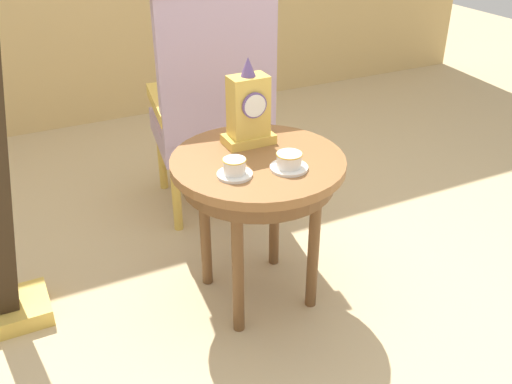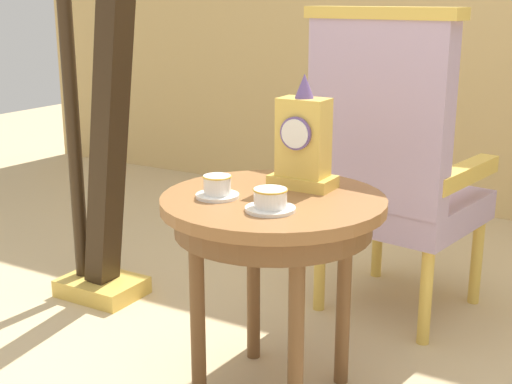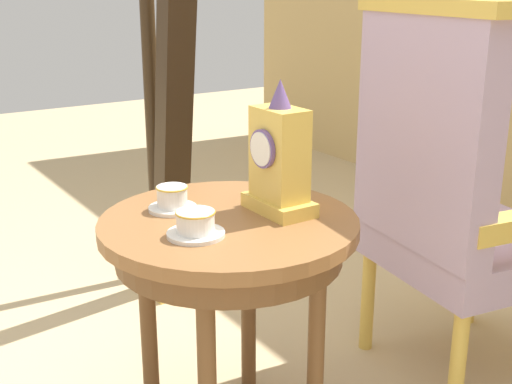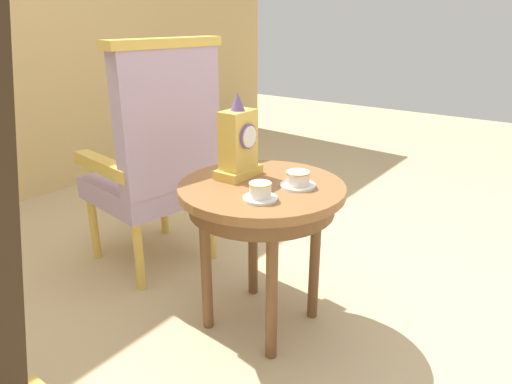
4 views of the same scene
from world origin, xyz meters
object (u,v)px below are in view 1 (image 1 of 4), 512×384
Objects in this scene: side_table at (258,178)px; teacup_right at (289,162)px; teacup_left at (235,168)px; mantel_clock at (249,110)px; armchair at (212,102)px.

side_table is 4.78× the size of teacup_right.
side_table is 0.18m from teacup_right.
teacup_left is at bearing -146.63° from side_table.
armchair is at bearing 81.93° from mantel_clock.
mantel_clock reaches higher than teacup_left.
side_table is at bearing 115.57° from teacup_right.
teacup_right is 0.12× the size of armchair.
armchair reaches higher than mantel_clock.
teacup_left is 0.11× the size of armchair.
mantel_clock is at bearing 54.03° from teacup_left.
armchair is (0.24, 0.78, -0.06)m from teacup_left.
teacup_right is at bearing -93.22° from armchair.
teacup_left is at bearing 168.97° from teacup_right.
armchair is (0.05, 0.81, -0.06)m from teacup_right.
teacup_left is 0.37× the size of mantel_clock.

